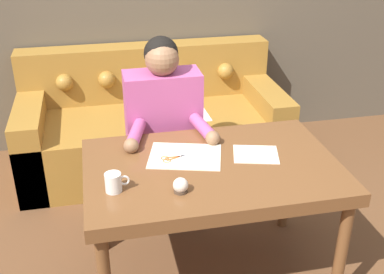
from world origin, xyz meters
TOP-DOWN VIEW (x-y plane):
  - dining_table at (0.08, 0.06)m, footprint 1.27×0.83m
  - couch at (-0.05, 1.44)m, footprint 1.98×0.92m
  - person at (-0.07, 0.65)m, footprint 0.52×0.56m
  - pattern_paper_main at (-0.03, 0.17)m, footprint 0.43×0.37m
  - pattern_paper_offcut at (0.33, 0.11)m, footprint 0.27×0.25m
  - scissors at (-0.09, 0.16)m, footprint 0.23×0.10m
  - mug at (-0.41, -0.08)m, footprint 0.11×0.08m
  - pin_cushion at (-0.12, -0.15)m, footprint 0.07×0.07m

SIDE VIEW (x-z plane):
  - couch at x=-0.05m, z-range -0.13..0.74m
  - person at x=-0.07m, z-range 0.01..1.23m
  - dining_table at x=0.08m, z-range 0.29..1.01m
  - pattern_paper_main at x=-0.03m, z-range 0.72..0.73m
  - pattern_paper_offcut at x=0.33m, z-range 0.72..0.73m
  - scissors at x=-0.09m, z-range 0.72..0.73m
  - pin_cushion at x=-0.12m, z-range 0.72..0.79m
  - mug at x=-0.41m, z-range 0.72..0.81m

